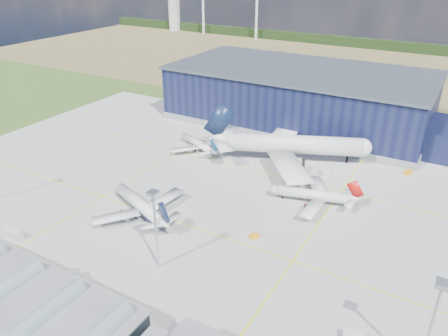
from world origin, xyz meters
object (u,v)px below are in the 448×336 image
Objects in this scene: gse_van_b at (325,174)px; airstair at (73,278)px; gse_van_a at (13,234)px; airliner_red at (312,190)px; gse_cart_b at (223,136)px; gse_tug_c at (408,172)px; light_mast_east at (435,314)px; gse_cart_a at (322,179)px; car_a at (99,301)px; airliner_regional at (198,140)px; light_mast_center at (155,218)px; airliner_widebody at (295,135)px; hangar at (305,99)px; gse_tug_b at (254,236)px; airliner_navy at (139,199)px.

airstair is (-36.10, -89.03, 0.33)m from gse_van_b.
gse_van_b is (66.32, 83.91, -0.20)m from gse_van_a.
gse_cart_b is (-54.58, 35.36, -4.34)m from airliner_red.
light_mast_east is at bearing -58.49° from gse_tug_c.
car_a is at bearing -96.59° from gse_cart_a.
airliner_regional reaches higher than gse_van_a.
light_mast_center is 5.04× the size of airstair.
gse_cart_b is (2.25, 17.36, -3.76)m from airliner_regional.
gse_van_b is at bearing -47.18° from airliner_widebody.
hangar reaches higher than gse_tug_b.
gse_van_b is (21.24, 73.03, -14.30)m from light_mast_center.
airstair is (-62.81, -106.55, 0.70)m from gse_tug_c.
gse_cart_b is at bearing -73.18° from airliner_regional.
airliner_navy reaches higher than gse_tug_c.
airliner_widebody reaches higher than gse_tug_b.
gse_cart_a reaches higher than car_a.
gse_cart_a is at bearing -72.29° from gse_cart_b.
airliner_navy reaches higher than airliner_red.
airliner_regional is 4.46× the size of gse_van_a.
gse_tug_b is at bearing 161.54° from airliner_regional.
airliner_navy is 40.23m from car_a.
gse_tug_c is 123.68m from airstair.
airliner_regional is 67.27m from gse_tug_b.
light_mast_east reaches higher than gse_cart_a.
hangar reaches higher than airstair.
airstair is at bearing 46.26° from airliner_red.
hangar is at bearing 82.67° from airliner_widebody.
gse_tug_c is (55.13, -34.26, -10.86)m from hangar.
airliner_navy reaches higher than gse_cart_a.
light_mast_center is (7.19, -124.80, 3.82)m from hangar.
airliner_widebody reaches higher than airliner_red.
hangar is 5.32× the size of airliner_regional.
gse_cart_a is 0.86× the size of car_a.
airstair is at bearing -168.67° from light_mast_east.
airliner_navy reaches higher than gse_cart_b.
light_mast_east is 4.65× the size of gse_van_b.
light_mast_center is at bearing -145.61° from gse_van_b.
hangar is 46.69m from airliner_widebody.
light_mast_east is 6.65× the size of gse_tug_c.
airliner_widebody reaches higher than airliner_regional.
airstair is 1.18× the size of car_a.
gse_van_a is at bearing 104.57° from car_a.
airstair is (-79.87, -16.00, -13.97)m from light_mast_east.
airliner_navy is at bearing 127.15° from airliner_regional.
light_mast_east is at bearing -50.97° from car_a.
light_mast_east is 0.75× the size of airliner_red.
airliner_red reaches higher than gse_tug_b.
airliner_red is 9.32× the size of gse_cart_a.
light_mast_center is 25.93m from airstair.
light_mast_east reaches higher than gse_van_a.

